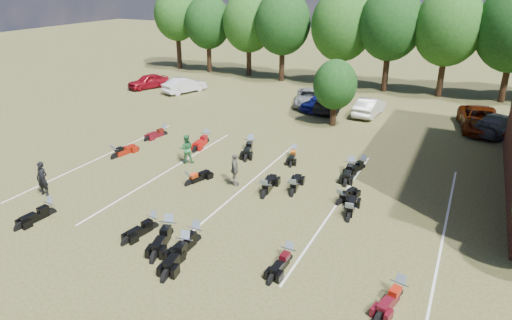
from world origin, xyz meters
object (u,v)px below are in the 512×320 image
Objects in this scene: person_black at (42,179)px; person_green at (186,149)px; car_0 at (148,81)px; motorcycle_3 at (169,236)px; car_4 at (322,101)px; motorcycle_7 at (115,158)px; motorcycle_0 at (51,214)px; person_grey at (235,170)px; motorcycle_14 at (164,135)px.

person_black is 1.02× the size of person_green.
car_0 is 28.87m from motorcycle_3.
car_4 reaches higher than motorcycle_7.
motorcycle_3 is (4.01, -7.37, -0.88)m from person_green.
car_0 is 1.91× the size of motorcycle_0.
car_0 is at bearing 16.85° from person_grey.
person_grey is 0.87× the size of motorcycle_14.
car_4 is at bearing -107.59° from motorcycle_7.
person_grey is at bearing -19.00° from motorcycle_14.
motorcycle_7 is (-2.22, 6.90, 0.00)m from motorcycle_0.
car_4 is 2.45× the size of person_green.
car_4 is 2.10× the size of motorcycle_14.
motorcycle_3 is at bearing -40.37° from motorcycle_14.
person_green is (4.10, 6.87, -0.02)m from person_black.
car_4 is 22.07m from motorcycle_3.
person_grey is at bearing -67.99° from car_4.
person_grey reaches higher than motorcycle_3.
motorcycle_7 is (-8.43, 6.04, 0.00)m from motorcycle_3.
motorcycle_7 is at bearing 87.35° from person_black.
person_grey is at bearing -172.39° from motorcycle_7.
car_0 is 24.02m from person_black.
person_green is at bearing 80.26° from motorcycle_0.
car_4 reaches higher than motorcycle_0.
motorcycle_3 reaches higher than motorcycle_14.
person_green is 8.56m from motorcycle_0.
person_black is at bearing -89.42° from car_4.
person_black reaches higher than person_green.
motorcycle_7 is (-8.53, 0.22, -0.90)m from person_grey.
motorcycle_0 is (1.91, -1.36, -0.91)m from person_black.
person_grey is 0.84× the size of motorcycle_0.
motorcycle_3 is at bearing -26.65° from car_0.
person_black is at bearing 149.72° from motorcycle_0.
person_grey is at bearing 72.16° from motorcycle_3.
person_black is at bearing 29.34° from person_green.
car_0 is at bearing -159.95° from car_4.
car_0 is 20.70m from person_green.
person_black is 8.18m from motorcycle_3.
motorcycle_0 is at bearing 171.08° from motorcycle_3.
motorcycle_3 is (8.11, -0.50, -0.91)m from person_black.
motorcycle_14 is (0.05, 4.92, 0.00)m from motorcycle_7.
person_green is (-3.64, -14.68, 0.15)m from car_4.
motorcycle_14 is (-4.36, 3.59, -0.88)m from person_green.
person_grey is 8.58m from motorcycle_7.
motorcycle_3 reaches higher than motorcycle_7.
motorcycle_0 is 7.25m from motorcycle_7.
person_grey is (4.12, -1.55, 0.02)m from person_green.
motorcycle_0 is 12.02m from motorcycle_14.
person_grey is 5.89m from motorcycle_3.
motorcycle_0 is (-6.30, -6.68, -0.90)m from person_grey.
motorcycle_3 is (-0.10, -5.82, -0.90)m from person_grey.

